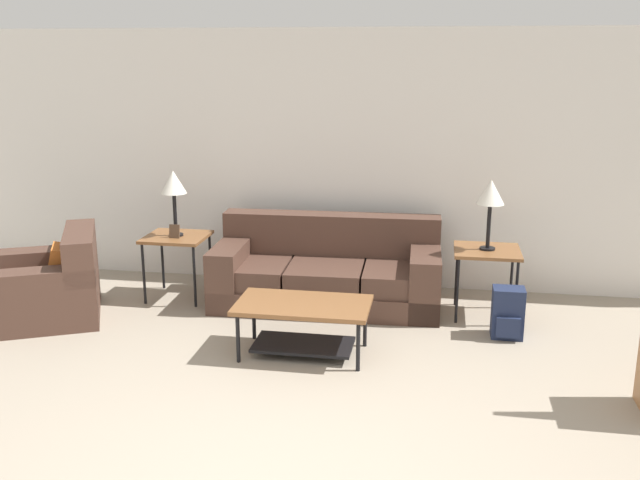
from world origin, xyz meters
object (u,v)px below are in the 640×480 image
(armchair, at_px, (50,287))
(backpack, at_px, (508,313))
(side_table_left, at_px, (176,242))
(table_lamp_left, at_px, (173,184))
(coffee_table, at_px, (303,316))
(side_table_right, at_px, (487,256))
(couch, at_px, (327,274))
(table_lamp_right, at_px, (491,195))

(armchair, height_order, backpack, armchair)
(side_table_left, bearing_deg, table_lamp_left, 90.00)
(coffee_table, distance_m, side_table_right, 1.89)
(side_table_left, bearing_deg, couch, 3.55)
(table_lamp_right, bearing_deg, table_lamp_left, 180.00)
(table_lamp_left, bearing_deg, side_table_right, -0.00)
(armchair, bearing_deg, backpack, 3.13)
(couch, relative_size, side_table_left, 3.43)
(table_lamp_right, bearing_deg, side_table_left, -180.00)
(coffee_table, distance_m, side_table_left, 1.89)
(table_lamp_left, height_order, backpack, table_lamp_left)
(couch, height_order, backpack, couch)
(armchair, bearing_deg, table_lamp_left, 37.25)
(armchair, bearing_deg, coffee_table, -9.74)
(coffee_table, height_order, side_table_left, side_table_left)
(backpack, bearing_deg, side_table_right, 108.38)
(armchair, relative_size, side_table_left, 2.02)
(coffee_table, bearing_deg, table_lamp_left, 142.33)
(table_lamp_left, bearing_deg, table_lamp_right, 0.00)
(couch, xyz_separation_m, side_table_left, (-1.48, -0.09, 0.28))
(armchair, height_order, table_lamp_right, table_lamp_right)
(coffee_table, distance_m, table_lamp_left, 2.04)
(couch, height_order, armchair, couch)
(table_lamp_right, bearing_deg, backpack, -71.62)
(armchair, height_order, table_lamp_left, table_lamp_left)
(side_table_right, height_order, backpack, side_table_right)
(coffee_table, relative_size, side_table_right, 1.68)
(side_table_left, height_order, table_lamp_left, table_lamp_left)
(side_table_left, bearing_deg, backpack, -9.14)
(couch, relative_size, side_table_right, 3.43)
(couch, relative_size, backpack, 4.96)
(coffee_table, bearing_deg, backpack, 21.29)
(coffee_table, bearing_deg, armchair, 170.26)
(armchair, xyz_separation_m, side_table_right, (3.92, 0.73, 0.28))
(coffee_table, height_order, table_lamp_right, table_lamp_right)
(side_table_left, height_order, side_table_right, same)
(table_lamp_left, xyz_separation_m, table_lamp_right, (2.96, 0.00, 0.00))
(table_lamp_left, bearing_deg, coffee_table, -37.67)
(side_table_right, height_order, table_lamp_right, table_lamp_right)
(table_lamp_right, distance_m, backpack, 1.07)
(couch, xyz_separation_m, armchair, (-2.43, -0.82, -0.01))
(side_table_right, distance_m, table_lamp_left, 3.02)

